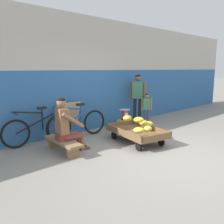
% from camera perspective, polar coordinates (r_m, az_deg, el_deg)
% --- Properties ---
extents(ground_plane, '(80.00, 80.00, 0.00)m').
position_cam_1_polar(ground_plane, '(4.94, 12.61, -10.23)').
color(ground_plane, gray).
extents(back_wall, '(16.00, 0.30, 3.09)m').
position_cam_1_polar(back_wall, '(6.63, -7.59, 8.77)').
color(back_wall, '#2D609E').
rests_on(back_wall, ground).
extents(banana_cart, '(1.13, 1.58, 0.36)m').
position_cam_1_polar(banana_cart, '(5.65, 5.88, -4.86)').
color(banana_cart, brown).
rests_on(banana_cart, ground).
extents(banana_pile, '(0.92, 0.88, 0.26)m').
position_cam_1_polar(banana_pile, '(5.52, 6.85, -2.79)').
color(banana_pile, gold).
rests_on(banana_pile, banana_cart).
extents(low_bench, '(0.35, 1.11, 0.27)m').
position_cam_1_polar(low_bench, '(5.06, -11.66, -7.31)').
color(low_bench, olive).
rests_on(low_bench, ground).
extents(vendor_seated, '(0.72, 0.55, 1.14)m').
position_cam_1_polar(vendor_seated, '(5.00, -10.88, -3.13)').
color(vendor_seated, brown).
rests_on(vendor_seated, ground).
extents(plastic_crate, '(0.36, 0.28, 0.30)m').
position_cam_1_polar(plastic_crate, '(6.75, 3.07, -3.09)').
color(plastic_crate, gold).
rests_on(plastic_crate, ground).
extents(weighing_scale, '(0.30, 0.30, 0.29)m').
position_cam_1_polar(weighing_scale, '(6.69, 3.10, -0.56)').
color(weighing_scale, '#28282D').
rests_on(weighing_scale, plastic_crate).
extents(bicycle_near_left, '(1.66, 0.48, 0.86)m').
position_cam_1_polar(bicycle_near_left, '(5.72, -17.14, -3.91)').
color(bicycle_near_left, black).
rests_on(bicycle_near_left, ground).
extents(bicycle_far_left, '(1.66, 0.48, 0.86)m').
position_cam_1_polar(bicycle_far_left, '(6.07, -8.30, -2.75)').
color(bicycle_far_left, black).
rests_on(bicycle_far_left, ground).
extents(sign_board, '(0.70, 0.27, 0.87)m').
position_cam_1_polar(sign_board, '(6.28, -10.68, -1.62)').
color(sign_board, '#C6B289').
rests_on(sign_board, ground).
extents(customer_adult, '(0.33, 0.44, 1.53)m').
position_cam_1_polar(customer_adult, '(7.44, 6.13, 4.38)').
color(customer_adult, '#232328').
rests_on(customer_adult, ground).
extents(customer_child, '(0.23, 0.24, 0.99)m').
position_cam_1_polar(customer_child, '(7.21, 8.24, 1.41)').
color(customer_child, '#38425B').
rests_on(customer_child, ground).
extents(shopping_bag, '(0.18, 0.12, 0.24)m').
position_cam_1_polar(shopping_bag, '(6.61, 7.62, -3.73)').
color(shopping_bag, green).
rests_on(shopping_bag, ground).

